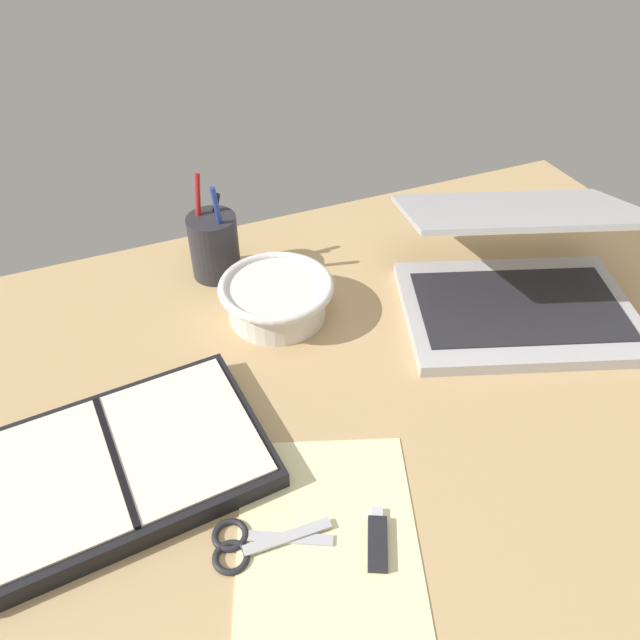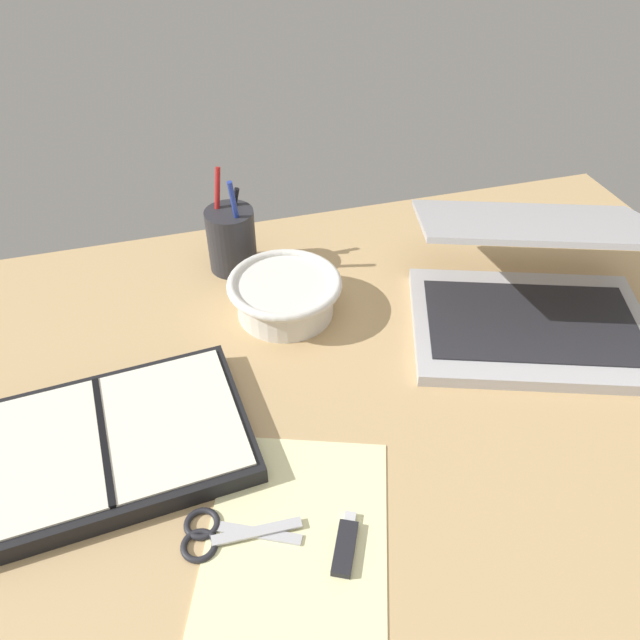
{
  "view_description": "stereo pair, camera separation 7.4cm",
  "coord_description": "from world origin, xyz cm",
  "px_view_note": "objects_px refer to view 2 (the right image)",
  "views": [
    {
      "loc": [
        -21.14,
        -44.43,
        61.69
      ],
      "look_at": [
        2.78,
        12.6,
        9.0
      ],
      "focal_mm": 35.0,
      "sensor_mm": 36.0,
      "label": 1
    },
    {
      "loc": [
        -14.17,
        -46.88,
        61.69
      ],
      "look_at": [
        2.78,
        12.6,
        9.0
      ],
      "focal_mm": 35.0,
      "sensor_mm": 36.0,
      "label": 2
    }
  ],
  "objects_px": {
    "bowl": "(285,294)",
    "pen_cup": "(231,239)",
    "laptop": "(533,290)",
    "scissors": "(214,534)",
    "planner": "(106,444)"
  },
  "relations": [
    {
      "from": "scissors",
      "to": "planner",
      "type": "bearing_deg",
      "value": 140.39
    },
    {
      "from": "planner",
      "to": "scissors",
      "type": "xyz_separation_m",
      "value": [
        0.1,
        -0.14,
        -0.01
      ]
    },
    {
      "from": "bowl",
      "to": "planner",
      "type": "bearing_deg",
      "value": -143.36
    },
    {
      "from": "bowl",
      "to": "pen_cup",
      "type": "bearing_deg",
      "value": 111.47
    },
    {
      "from": "laptop",
      "to": "planner",
      "type": "height_order",
      "value": "laptop"
    },
    {
      "from": "pen_cup",
      "to": "scissors",
      "type": "xyz_separation_m",
      "value": [
        -0.1,
        -0.48,
        -0.05
      ]
    },
    {
      "from": "planner",
      "to": "scissors",
      "type": "bearing_deg",
      "value": -58.44
    },
    {
      "from": "laptop",
      "to": "scissors",
      "type": "bearing_deg",
      "value": -136.01
    },
    {
      "from": "bowl",
      "to": "laptop",
      "type": "bearing_deg",
      "value": -18.45
    },
    {
      "from": "laptop",
      "to": "scissors",
      "type": "relative_size",
      "value": 3.3
    },
    {
      "from": "laptop",
      "to": "pen_cup",
      "type": "relative_size",
      "value": 2.55
    },
    {
      "from": "laptop",
      "to": "bowl",
      "type": "bearing_deg",
      "value": -178.98
    },
    {
      "from": "laptop",
      "to": "planner",
      "type": "distance_m",
      "value": 0.61
    },
    {
      "from": "pen_cup",
      "to": "planner",
      "type": "height_order",
      "value": "pen_cup"
    },
    {
      "from": "pen_cup",
      "to": "scissors",
      "type": "relative_size",
      "value": 1.29
    }
  ]
}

